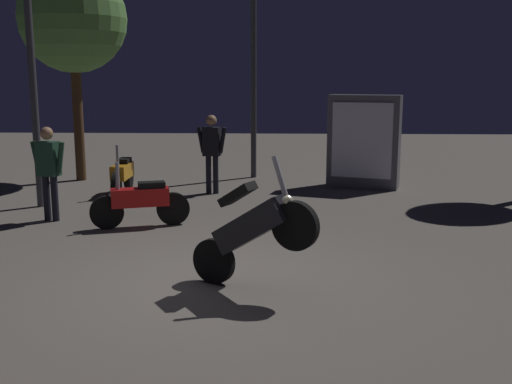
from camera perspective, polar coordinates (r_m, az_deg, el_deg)
name	(u,v)px	position (r m, az deg, el deg)	size (l,w,h in m)	color
ground_plane	(218,281)	(7.51, -3.62, -8.46)	(40.00, 40.00, 0.00)	#605951
motorcycle_black_foreground	(252,230)	(6.95, -0.36, -3.61)	(1.51, 0.87, 1.63)	black
motorcycle_red_parked_left	(140,201)	(10.24, -10.93, -0.87)	(1.61, 0.60, 1.11)	black
motorcycle_orange_parked_right	(122,174)	(13.18, -12.58, 1.65)	(0.32, 1.66, 1.11)	black
person_rider_beside	(49,165)	(11.00, -19.10, 2.40)	(0.67, 0.31, 1.65)	black
person_bystander_far	(212,147)	(12.94, -4.23, 4.29)	(0.67, 0.30, 1.70)	black
streetlamp_near	(254,46)	(15.00, -0.24, 13.72)	(0.36, 0.36, 5.11)	#38383D
streetlamp_far	(30,42)	(12.24, -20.68, 13.20)	(0.36, 0.36, 4.92)	#38383D
tree_center_bg	(73,20)	(15.24, -17.02, 15.39)	(2.52, 2.52, 5.10)	#4C331E
kiosk_billboard	(364,142)	(13.86, 10.20, 4.74)	(1.68, 0.97, 2.10)	#595960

